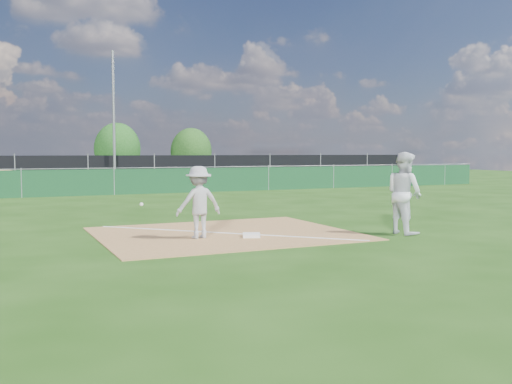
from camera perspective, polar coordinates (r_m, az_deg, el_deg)
ground at (r=22.49m, az=-11.60°, el=-1.15°), size 90.00×90.00×0.00m
infield_dirt at (r=13.93m, az=-3.13°, el=-4.17°), size 6.00×5.00×0.02m
foul_line at (r=13.92m, az=-3.13°, el=-4.11°), size 5.01×5.01×0.01m
green_fence at (r=27.33m, az=-14.00°, el=0.97°), size 44.00×0.05×1.20m
black_fence at (r=35.20m, az=-16.44°, el=2.07°), size 46.00×0.04×1.80m
parking_lot at (r=40.19m, az=-17.45°, el=0.99°), size 46.00×9.00×0.01m
light_pole at (r=35.20m, az=-14.03°, el=7.16°), size 0.16×0.16×8.00m
first_base at (r=13.28m, az=-0.46°, el=-4.34°), size 0.52×0.52×0.08m
play_at_first at (r=13.07m, az=-5.75°, el=-1.03°), size 1.99×0.75×1.65m
runner at (r=14.28m, az=14.60°, el=-0.11°), size 0.79×0.99×1.99m
car_mid at (r=38.64m, az=-20.30°, el=2.02°), size 5.15×2.57×1.62m
car_right at (r=39.79m, az=-11.83°, el=1.93°), size 4.39×2.59×1.19m
tree_mid at (r=47.18m, az=-13.70°, el=4.19°), size 3.67×3.67×4.35m
tree_right at (r=46.85m, az=-6.49°, el=4.04°), size 3.34×3.34×3.96m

